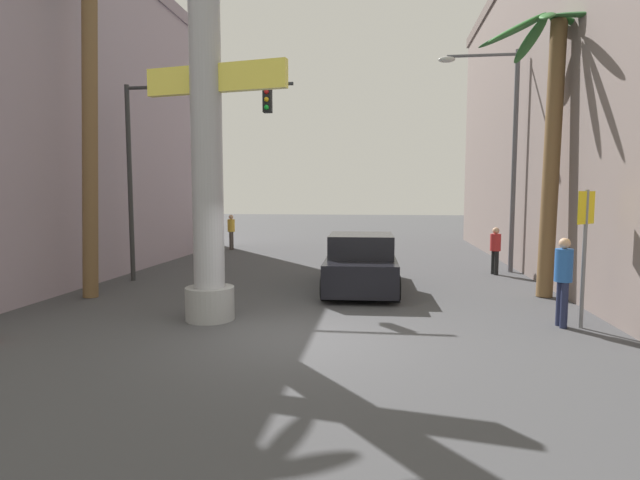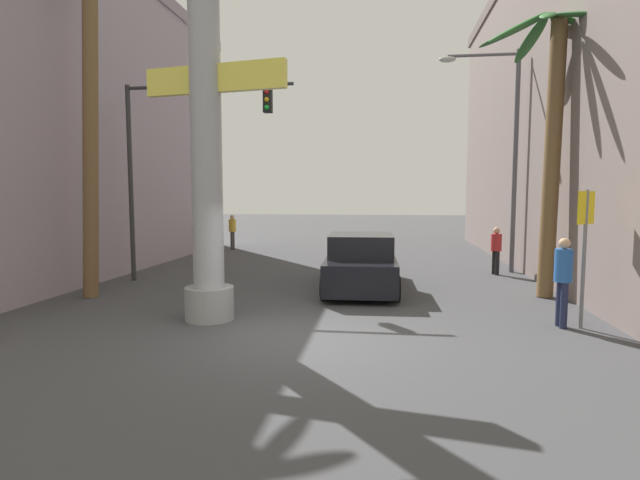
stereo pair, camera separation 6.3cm
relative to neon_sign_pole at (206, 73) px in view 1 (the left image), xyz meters
The scene contains 13 objects.
ground_plane 10.45m from the neon_sign_pole, 77.58° to the left, with size 89.37×89.37×0.00m, color #424244.
building_left 10.66m from the neon_sign_pole, 141.85° to the left, with size 7.30×17.17×10.32m.
building_right 15.36m from the neon_sign_pole, 36.69° to the left, with size 8.28×21.58×11.38m.
neon_sign_pole is the anchor object (origin of this frame).
street_lamp 10.66m from the neon_sign_pole, 44.96° to the left, with size 2.64×0.28×7.37m.
crossing_sign 8.23m from the neon_sign_pole, ahead, with size 0.47×0.47×2.74m.
traffic_light_mast 5.05m from the neon_sign_pole, 119.61° to the left, with size 5.10×0.32×5.88m.
car_lead 6.60m from the neon_sign_pole, 52.32° to the left, with size 2.11×4.87×1.56m.
palm_tree_near_left 4.35m from the neon_sign_pole, 152.25° to the left, with size 2.70×2.75×9.26m.
palm_tree_near_right 8.59m from the neon_sign_pole, 24.46° to the left, with size 3.41×3.39×7.25m.
pedestrian_mid_right 10.87m from the neon_sign_pole, 43.47° to the left, with size 0.42×0.42×1.57m.
pedestrian_far_left 14.03m from the neon_sign_pole, 105.43° to the left, with size 0.34×0.34×1.67m.
pedestrian_by_sign 8.24m from the neon_sign_pole, ahead, with size 0.37×0.37×1.79m.
Camera 1 is at (1.65, -8.90, 2.66)m, focal length 28.00 mm.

